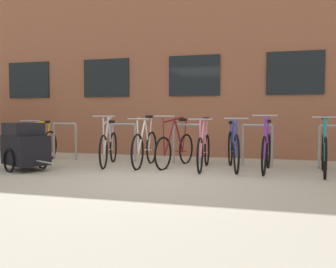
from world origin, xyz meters
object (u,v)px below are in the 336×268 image
object	(u,v)px
bicycle_teal	(324,152)
bicycle_yellow	(40,145)
bicycle_silver	(109,147)
bike_trailer	(25,146)
bicycle_maroon	(175,148)
bicycle_pink	(204,150)
bicycle_blue	(233,149)
bicycle_white	(145,147)
bicycle_purple	(266,151)

from	to	relation	value
bicycle_teal	bicycle_yellow	world-z (taller)	bicycle_teal
bicycle_silver	bike_trailer	distance (m)	1.66
bicycle_maroon	bicycle_pink	size ratio (longest dim) A/B	0.98
bicycle_maroon	bike_trailer	bearing A→B (deg)	-154.95
bicycle_blue	bicycle_white	distance (m)	1.81
bicycle_silver	bicycle_white	distance (m)	0.80
bicycle_white	bicycle_pink	world-z (taller)	bicycle_white
bicycle_yellow	bicycle_purple	world-z (taller)	bicycle_purple
bicycle_teal	bike_trailer	distance (m)	5.62
bicycle_blue	bicycle_yellow	world-z (taller)	bicycle_blue
bicycle_teal	bicycle_blue	distance (m)	1.65
bicycle_teal	bicycle_purple	xyz separation A→B (m)	(-1.01, 0.06, -0.01)
bike_trailer	bicycle_blue	bearing A→B (deg)	16.98
bicycle_purple	bicycle_pink	xyz separation A→B (m)	(-1.21, 0.00, -0.01)
bicycle_maroon	bicycle_teal	bearing A→B (deg)	-4.37
bicycle_yellow	bicycle_pink	bearing A→B (deg)	-0.16
bicycle_purple	bicycle_silver	distance (m)	3.25
bicycle_maroon	bicycle_blue	bearing A→B (deg)	-3.46
bicycle_maroon	bicycle_teal	distance (m)	2.85
bicycle_blue	bicycle_yellow	distance (m)	4.31
bicycle_pink	bike_trailer	bearing A→B (deg)	-161.67
bicycle_blue	bicycle_pink	xyz separation A→B (m)	(-0.57, -0.09, -0.02)
bicycle_yellow	bicycle_silver	distance (m)	1.69
bicycle_yellow	bicycle_silver	bearing A→B (deg)	-1.09
bicycle_blue	bicycle_teal	bearing A→B (deg)	-5.03
bicycle_teal	bicycle_blue	xyz separation A→B (m)	(-1.65, 0.15, -0.00)
bicycle_teal	bicycle_white	world-z (taller)	bicycle_white
bicycle_maroon	bicycle_silver	distance (m)	1.43
bicycle_purple	bicycle_pink	size ratio (longest dim) A/B	0.97
bicycle_teal	bicycle_pink	distance (m)	2.22
bicycle_pink	bicycle_blue	bearing A→B (deg)	8.77
bicycle_maroon	bicycle_blue	world-z (taller)	bicycle_maroon
bicycle_blue	bike_trailer	distance (m)	4.06
bicycle_teal	bicycle_purple	bearing A→B (deg)	176.78
bicycle_white	bicycle_silver	bearing A→B (deg)	-176.71
bicycle_maroon	bicycle_silver	size ratio (longest dim) A/B	0.99
bicycle_yellow	bicycle_pink	xyz separation A→B (m)	(3.74, -0.01, 0.00)
bicycle_purple	bicycle_silver	xyz separation A→B (m)	(-3.25, -0.02, -0.01)
bicycle_maroon	bicycle_silver	xyz separation A→B (m)	(-1.42, -0.18, 0.01)
bicycle_teal	bicycle_purple	distance (m)	1.01
bicycle_silver	bicycle_purple	bearing A→B (deg)	0.39
bicycle_yellow	bicycle_pink	size ratio (longest dim) A/B	0.97
bicycle_maroon	bicycle_teal	size ratio (longest dim) A/B	0.97
bicycle_teal	bicycle_silver	distance (m)	4.26
bicycle_blue	bicycle_purple	world-z (taller)	bicycle_purple
bicycle_yellow	bicycle_purple	bearing A→B (deg)	-0.12
bicycle_maroon	bicycle_blue	distance (m)	1.19
bicycle_purple	bicycle_white	size ratio (longest dim) A/B	0.99
bicycle_white	bicycle_pink	xyz separation A→B (m)	(1.24, -0.02, -0.01)
bicycle_purple	bicycle_yellow	bearing A→B (deg)	179.88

